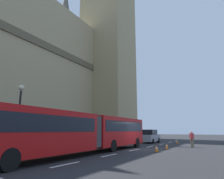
{
  "coord_description": "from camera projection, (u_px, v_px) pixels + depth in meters",
  "views": [
    {
      "loc": [
        -19.2,
        -7.43,
        1.73
      ],
      "look_at": [
        5.37,
        5.95,
        7.3
      ],
      "focal_mm": 33.05,
      "sensor_mm": 36.0,
      "label": 1
    }
  ],
  "objects": [
    {
      "name": "traffic_cone_middle",
      "position": [
        167.0,
        146.0,
        19.25
      ],
      "size": [
        0.36,
        0.36,
        0.58
      ],
      "color": "black",
      "rests_on": "ground_plane"
    },
    {
      "name": "ground_plane",
      "position": [
        140.0,
        149.0,
        19.68
      ],
      "size": [
        160.0,
        160.0,
        0.0
      ],
      "primitive_type": "plane",
      "color": "#262628"
    },
    {
      "name": "street_lamp",
      "position": [
        19.0,
        113.0,
        15.89
      ],
      "size": [
        0.44,
        0.44,
        5.27
      ],
      "color": "black",
      "rests_on": "ground_plane"
    },
    {
      "name": "pedestrian_near_cones",
      "position": [
        192.0,
        138.0,
        21.68
      ],
      "size": [
        0.46,
        0.43,
        1.69
      ],
      "color": "#726651",
      "rests_on": "ground_plane"
    },
    {
      "name": "articulated_bus",
      "position": [
        86.0,
        130.0,
        15.8
      ],
      "size": [
        17.76,
        2.54,
        2.9
      ],
      "color": "#B20F0F",
      "rests_on": "ground_plane"
    },
    {
      "name": "traffic_cone_west",
      "position": [
        157.0,
        149.0,
        16.72
      ],
      "size": [
        0.36,
        0.36,
        0.58
      ],
      "color": "black",
      "rests_on": "ground_plane"
    },
    {
      "name": "sedan_lead",
      "position": [
        150.0,
        136.0,
        29.32
      ],
      "size": [
        4.4,
        1.86,
        1.85
      ],
      "color": "gray",
      "rests_on": "ground_plane"
    },
    {
      "name": "lane_centre_marking",
      "position": [
        143.0,
        148.0,
        20.52
      ],
      "size": [
        34.4,
        0.16,
        0.01
      ],
      "color": "silver",
      "rests_on": "ground_plane"
    },
    {
      "name": "traffic_cone_east",
      "position": [
        177.0,
        142.0,
        27.35
      ],
      "size": [
        0.36,
        0.36,
        0.58
      ],
      "color": "black",
      "rests_on": "ground_plane"
    }
  ]
}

